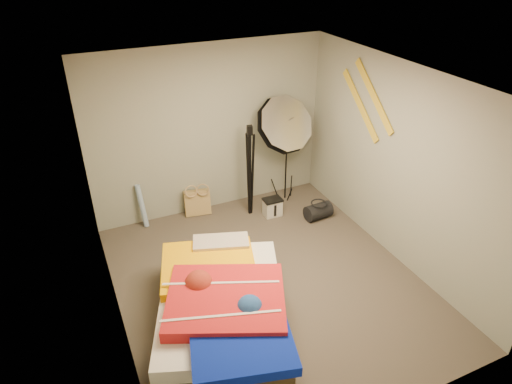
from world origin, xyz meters
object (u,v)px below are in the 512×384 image
camera_case (272,208)px  duffel_bag (318,211)px  photo_umbrella (283,125)px  camera_tripod (250,165)px  tote_bag (197,203)px  bed (222,306)px  wrapping_roll (142,206)px

camera_case → duffel_bag: 0.69m
photo_umbrella → camera_tripod: size_ratio=1.28×
duffel_bag → photo_umbrella: 1.38m
tote_bag → camera_case: (1.01, -0.51, -0.06)m
bed → duffel_bag: bearing=34.3°
tote_bag → camera_tripod: bearing=-14.1°
tote_bag → camera_case: bearing=-17.4°
tote_bag → bed: bed is taller
duffel_bag → camera_case: bearing=143.8°
photo_umbrella → camera_case: bearing=-136.4°
camera_case → camera_tripod: camera_tripod is taller
tote_bag → duffel_bag: bearing=-19.3°
wrapping_roll → duffel_bag: wrapping_roll is taller
wrapping_roll → duffel_bag: (2.41, -0.90, -0.20)m
tote_bag → wrapping_roll: size_ratio=0.59×
wrapping_roll → camera_tripod: 1.66m
duffel_bag → photo_umbrella: photo_umbrella is taller
tote_bag → wrapping_roll: bearing=-172.7°
tote_bag → photo_umbrella: bearing=-1.7°
photo_umbrella → duffel_bag: bearing=-63.5°
duffel_bag → bed: 2.50m
camera_case → tote_bag: bearing=154.5°
tote_bag → photo_umbrella: 1.72m
bed → camera_tripod: bearing=58.7°
duffel_bag → camera_tripod: 1.24m
camera_tripod → photo_umbrella: bearing=6.9°
duffel_bag → camera_tripod: size_ratio=0.28×
duffel_bag → bed: size_ratio=0.17×
camera_case → photo_umbrella: photo_umbrella is taller
tote_bag → camera_case: size_ratio=1.50×
wrapping_roll → duffel_bag: bearing=-20.5°
camera_case → bed: (-1.48, -1.77, 0.15)m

